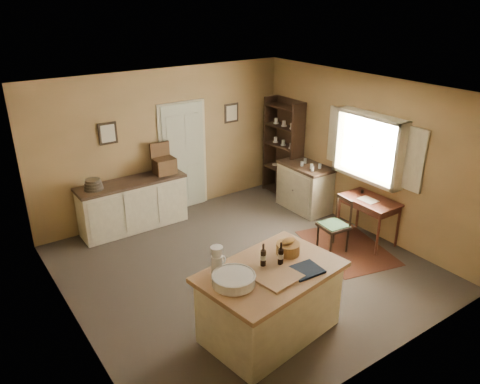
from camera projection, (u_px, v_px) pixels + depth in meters
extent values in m
plane|color=#4D423B|center=(244.00, 267.00, 7.20)|extent=(5.00, 5.00, 0.00)
cube|color=#9B794B|center=(165.00, 144.00, 8.55)|extent=(5.00, 0.10, 2.70)
cube|color=#9B794B|center=(385.00, 264.00, 4.78)|extent=(5.00, 0.10, 2.70)
cube|color=#9B794B|center=(66.00, 235.00, 5.35)|extent=(0.10, 5.00, 2.70)
cube|color=#9B794B|center=(363.00, 154.00, 7.98)|extent=(0.10, 5.00, 2.70)
plane|color=silver|center=(244.00, 92.00, 6.13)|extent=(5.00, 5.00, 0.00)
cube|color=#A8A991|center=(184.00, 156.00, 8.83)|extent=(0.97, 0.06, 2.11)
cube|color=black|center=(108.00, 133.00, 7.84)|extent=(0.32, 0.02, 0.38)
cube|color=beige|center=(108.00, 134.00, 7.83)|extent=(0.24, 0.01, 0.30)
cube|color=black|center=(231.00, 113.00, 9.15)|extent=(0.32, 0.02, 0.38)
cube|color=beige|center=(232.00, 113.00, 9.14)|extent=(0.24, 0.01, 0.30)
cube|color=beige|center=(365.00, 177.00, 7.89)|extent=(0.25, 1.32, 0.06)
cube|color=beige|center=(372.00, 116.00, 7.47)|extent=(0.25, 1.32, 0.06)
cube|color=white|center=(374.00, 146.00, 7.75)|extent=(0.01, 1.20, 1.00)
cube|color=beige|center=(415.00, 160.00, 7.11)|extent=(0.04, 0.35, 1.00)
cube|color=beige|center=(336.00, 135.00, 8.35)|extent=(0.04, 0.35, 1.00)
cube|color=beige|center=(270.00, 304.00, 5.67)|extent=(1.68, 1.19, 0.85)
cube|color=#A67B51|center=(271.00, 272.00, 5.49)|extent=(1.81, 1.32, 0.06)
cylinder|color=white|center=(234.00, 280.00, 5.20)|extent=(0.49, 0.49, 0.11)
cube|color=#A67B51|center=(280.00, 279.00, 5.29)|extent=(0.53, 0.41, 0.03)
cube|color=black|center=(305.00, 270.00, 5.45)|extent=(0.41, 0.34, 0.02)
cylinder|color=olive|center=(288.00, 249.00, 5.79)|extent=(0.29, 0.29, 0.14)
cylinder|color=black|center=(263.00, 255.00, 5.51)|extent=(0.07, 0.07, 0.29)
cylinder|color=black|center=(281.00, 253.00, 5.54)|extent=(0.07, 0.07, 0.29)
cube|color=beige|center=(134.00, 206.00, 8.25)|extent=(1.86, 0.51, 0.85)
cube|color=#332319|center=(131.00, 182.00, 8.08)|extent=(1.90, 0.54, 0.05)
cube|color=#472E1A|center=(165.00, 166.00, 8.35)|extent=(0.37, 0.28, 0.28)
cylinder|color=#59544F|center=(93.00, 184.00, 7.69)|extent=(0.32, 0.32, 0.18)
cube|color=#502813|center=(347.00, 247.00, 7.75)|extent=(1.45, 1.82, 0.01)
cube|color=#3E1B12|center=(370.00, 200.00, 7.69)|extent=(0.57, 0.93, 0.03)
cube|color=#3E1B12|center=(370.00, 204.00, 7.72)|extent=(0.51, 0.87, 0.10)
cube|color=silver|center=(368.00, 200.00, 7.66)|extent=(0.22, 0.30, 0.01)
cylinder|color=black|center=(362.00, 191.00, 7.92)|extent=(0.05, 0.05, 0.05)
cylinder|color=#3E1B12|center=(378.00, 235.00, 7.40)|extent=(0.04, 0.04, 0.72)
cylinder|color=#3E1B12|center=(398.00, 227.00, 7.65)|extent=(0.04, 0.04, 0.72)
cylinder|color=#3E1B12|center=(339.00, 216.00, 8.04)|extent=(0.04, 0.04, 0.72)
cylinder|color=#3E1B12|center=(358.00, 209.00, 8.30)|extent=(0.04, 0.04, 0.72)
cube|color=beige|center=(305.00, 188.00, 9.00)|extent=(0.56, 1.02, 0.85)
cube|color=#332319|center=(306.00, 166.00, 8.83)|extent=(0.59, 1.06, 0.05)
cylinder|color=silver|center=(310.00, 165.00, 8.67)|extent=(0.25, 0.25, 0.09)
cube|color=black|center=(297.00, 154.00, 9.13)|extent=(0.34, 0.04, 1.98)
cube|color=black|center=(270.00, 143.00, 9.77)|extent=(0.34, 0.04, 1.98)
cube|color=black|center=(289.00, 147.00, 9.53)|extent=(0.02, 0.89, 1.98)
cube|color=black|center=(281.00, 191.00, 9.82)|extent=(0.34, 0.85, 0.03)
cube|color=black|center=(282.00, 169.00, 9.63)|extent=(0.34, 0.85, 0.03)
cube|color=black|center=(283.00, 146.00, 9.43)|extent=(0.34, 0.85, 0.03)
cube|color=black|center=(284.00, 127.00, 9.27)|extent=(0.34, 0.85, 0.03)
cube|color=black|center=(285.00, 107.00, 9.12)|extent=(0.34, 0.85, 0.03)
cylinder|color=white|center=(283.00, 143.00, 9.41)|extent=(0.12, 0.12, 0.11)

